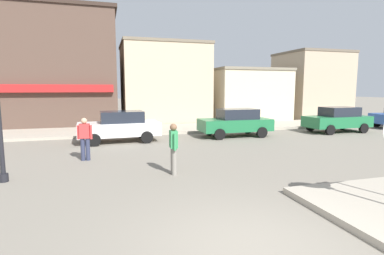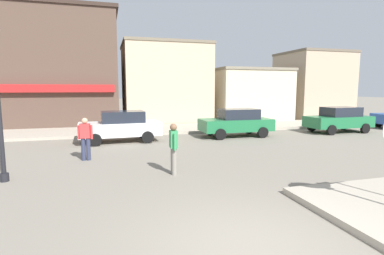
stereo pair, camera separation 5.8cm
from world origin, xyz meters
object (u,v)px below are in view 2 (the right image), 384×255
at_px(pedestrian_crossing_near, 85,138).
at_px(pedestrian_crossing_far, 174,147).
at_px(parked_car_nearest, 121,126).
at_px(parked_car_second, 236,122).
at_px(parked_car_third, 339,119).

relative_size(pedestrian_crossing_near, pedestrian_crossing_far, 1.00).
distance_m(parked_car_nearest, pedestrian_crossing_near, 3.99).
bearing_deg(pedestrian_crossing_near, parked_car_nearest, 68.52).
height_order(parked_car_nearest, parked_car_second, same).
xyz_separation_m(parked_car_third, pedestrian_crossing_near, (-14.58, -3.45, 0.06)).
xyz_separation_m(parked_car_nearest, pedestrian_crossing_near, (-1.46, -3.72, 0.06)).
bearing_deg(pedestrian_crossing_far, parked_car_nearest, 101.58).
bearing_deg(pedestrian_crossing_near, parked_car_third, 13.30).
height_order(parked_car_nearest, parked_car_third, same).
relative_size(parked_car_second, pedestrian_crossing_far, 2.49).
bearing_deg(parked_car_nearest, parked_car_second, -0.48).
relative_size(parked_car_third, pedestrian_crossing_far, 2.50).
distance_m(parked_car_second, parked_car_third, 6.78).
xyz_separation_m(parked_car_nearest, parked_car_second, (6.34, -0.05, 0.00)).
bearing_deg(parked_car_second, parked_car_nearest, 179.52).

